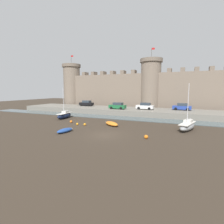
% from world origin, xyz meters
% --- Properties ---
extents(ground_plane, '(160.00, 160.00, 0.00)m').
position_xyz_m(ground_plane, '(0.00, 0.00, 0.00)').
color(ground_plane, '#382D23').
extents(water_channel, '(80.00, 4.50, 0.10)m').
position_xyz_m(water_channel, '(0.00, 14.01, 0.05)').
color(water_channel, '#47565B').
rests_on(water_channel, ground).
extents(quay_road, '(66.61, 10.00, 1.31)m').
position_xyz_m(quay_road, '(0.00, 21.26, 0.66)').
color(quay_road, slate).
rests_on(quay_road, ground).
extents(castle, '(60.88, 6.27, 17.68)m').
position_xyz_m(castle, '(-0.00, 30.32, 6.37)').
color(castle, '#7A6B5B').
rests_on(castle, ground).
extents(rowboat_foreground_right, '(1.36, 2.93, 0.59)m').
position_xyz_m(rowboat_foreground_right, '(-5.82, -0.99, 0.31)').
color(rowboat_foreground_right, '#234793').
rests_on(rowboat_foreground_right, ground).
extents(sailboat_foreground_left, '(2.06, 5.05, 6.44)m').
position_xyz_m(sailboat_foreground_left, '(-13.75, 8.91, 0.66)').
color(sailboat_foreground_left, '#141E3D').
rests_on(sailboat_foreground_left, ground).
extents(sailboat_near_channel_right, '(2.89, 5.65, 6.95)m').
position_xyz_m(sailboat_near_channel_right, '(10.08, 7.49, 0.64)').
color(sailboat_near_channel_right, gray).
rests_on(sailboat_near_channel_right, ground).
extents(rowboat_midflat_centre, '(3.52, 3.10, 0.65)m').
position_xyz_m(rowboat_midflat_centre, '(-1.67, 6.05, 0.34)').
color(rowboat_midflat_centre, orange).
rests_on(rowboat_midflat_centre, ground).
extents(mooring_buoy_mid_mud, '(0.39, 0.39, 0.39)m').
position_xyz_m(mooring_buoy_mid_mud, '(-7.20, 4.03, 0.20)').
color(mooring_buoy_mid_mud, orange).
rests_on(mooring_buoy_mid_mud, ground).
extents(mooring_buoy_off_centre, '(0.49, 0.49, 0.49)m').
position_xyz_m(mooring_buoy_off_centre, '(5.44, 0.39, 0.25)').
color(mooring_buoy_off_centre, orange).
rests_on(mooring_buoy_off_centre, ground).
extents(mooring_buoy_near_shore, '(0.44, 0.44, 0.44)m').
position_xyz_m(mooring_buoy_near_shore, '(-9.49, 5.41, 0.22)').
color(mooring_buoy_near_shore, orange).
rests_on(mooring_buoy_near_shore, ground).
extents(mooring_buoy_near_channel, '(0.41, 0.41, 0.41)m').
position_xyz_m(mooring_buoy_near_channel, '(-5.83, 4.22, 0.20)').
color(mooring_buoy_near_channel, orange).
rests_on(mooring_buoy_near_channel, ground).
extents(car_quay_east, '(4.16, 2.00, 1.62)m').
position_xyz_m(car_quay_east, '(-17.16, 23.21, 2.09)').
color(car_quay_east, black).
rests_on(car_quay_east, quay_road).
extents(car_quay_centre_east, '(4.16, 2.00, 1.62)m').
position_xyz_m(car_quay_centre_east, '(-5.78, 19.17, 2.09)').
color(car_quay_centre_east, '#1E6638').
rests_on(car_quay_centre_east, quay_road).
extents(car_quay_west, '(4.16, 2.00, 1.62)m').
position_xyz_m(car_quay_west, '(0.62, 20.95, 2.09)').
color(car_quay_west, silver).
rests_on(car_quay_west, quay_road).
extents(car_quay_centre_west, '(4.16, 2.00, 1.62)m').
position_xyz_m(car_quay_centre_west, '(8.85, 22.91, 2.09)').
color(car_quay_centre_west, '#263F99').
rests_on(car_quay_centre_west, quay_road).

